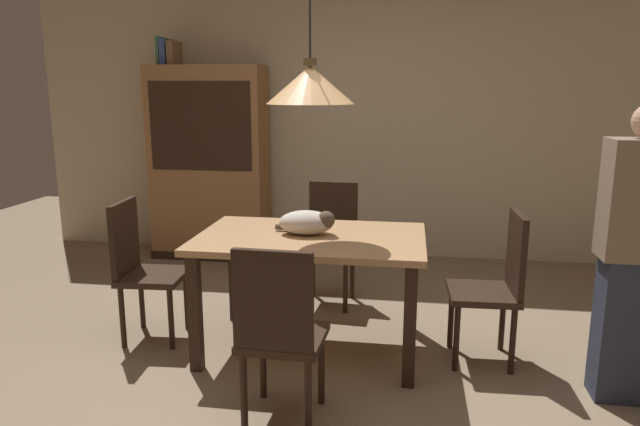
{
  "coord_description": "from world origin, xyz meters",
  "views": [
    {
      "loc": [
        0.55,
        -3.04,
        1.64
      ],
      "look_at": [
        -0.02,
        0.57,
        0.85
      ],
      "focal_mm": 32.48,
      "sensor_mm": 36.0,
      "label": 1
    }
  ],
  "objects_px": {
    "dining_table": "(311,251)",
    "chair_near_front": "(279,329)",
    "chair_right_side": "(497,281)",
    "book_brown_thick": "(174,53)",
    "chair_far_back": "(331,237)",
    "pendant_lamp": "(310,84)",
    "cat_sleeping": "(308,222)",
    "book_blue_wide": "(167,52)",
    "person_standing": "(635,257)",
    "book_green_slim": "(161,51)",
    "chair_left_side": "(141,264)",
    "hutch_bookcase": "(210,167)"
  },
  "relations": [
    {
      "from": "book_brown_thick",
      "to": "dining_table",
      "type": "bearing_deg",
      "value": -49.98
    },
    {
      "from": "chair_near_front",
      "to": "cat_sleeping",
      "type": "bearing_deg",
      "value": 91.16
    },
    {
      "from": "chair_left_side",
      "to": "cat_sleeping",
      "type": "relative_size",
      "value": 2.38
    },
    {
      "from": "cat_sleeping",
      "to": "book_blue_wide",
      "type": "relative_size",
      "value": 1.63
    },
    {
      "from": "chair_near_front",
      "to": "chair_right_side",
      "type": "relative_size",
      "value": 1.0
    },
    {
      "from": "book_blue_wide",
      "to": "book_brown_thick",
      "type": "xyz_separation_m",
      "value": [
        0.07,
        0.0,
        -0.01
      ]
    },
    {
      "from": "chair_near_front",
      "to": "book_green_slim",
      "type": "xyz_separation_m",
      "value": [
        -1.76,
        2.83,
        1.47
      ]
    },
    {
      "from": "chair_left_side",
      "to": "person_standing",
      "type": "height_order",
      "value": "person_standing"
    },
    {
      "from": "pendant_lamp",
      "to": "book_brown_thick",
      "type": "distance_m",
      "value": 2.56
    },
    {
      "from": "dining_table",
      "to": "pendant_lamp",
      "type": "height_order",
      "value": "pendant_lamp"
    },
    {
      "from": "chair_far_back",
      "to": "book_green_slim",
      "type": "height_order",
      "value": "book_green_slim"
    },
    {
      "from": "chair_left_side",
      "to": "cat_sleeping",
      "type": "distance_m",
      "value": 1.15
    },
    {
      "from": "chair_near_front",
      "to": "person_standing",
      "type": "height_order",
      "value": "person_standing"
    },
    {
      "from": "cat_sleeping",
      "to": "hutch_bookcase",
      "type": "relative_size",
      "value": 0.21
    },
    {
      "from": "cat_sleeping",
      "to": "person_standing",
      "type": "relative_size",
      "value": 0.25
    },
    {
      "from": "dining_table",
      "to": "hutch_bookcase",
      "type": "bearing_deg",
      "value": 124.38
    },
    {
      "from": "dining_table",
      "to": "chair_near_front",
      "type": "bearing_deg",
      "value": -90.22
    },
    {
      "from": "chair_left_side",
      "to": "pendant_lamp",
      "type": "bearing_deg",
      "value": 0.28
    },
    {
      "from": "chair_right_side",
      "to": "person_standing",
      "type": "distance_m",
      "value": 0.76
    },
    {
      "from": "dining_table",
      "to": "chair_far_back",
      "type": "distance_m",
      "value": 0.89
    },
    {
      "from": "chair_near_front",
      "to": "person_standing",
      "type": "distance_m",
      "value": 1.86
    },
    {
      "from": "hutch_bookcase",
      "to": "book_blue_wide",
      "type": "relative_size",
      "value": 7.71
    },
    {
      "from": "chair_left_side",
      "to": "book_blue_wide",
      "type": "xyz_separation_m",
      "value": [
        -0.58,
        1.95,
        1.46
      ]
    },
    {
      "from": "chair_right_side",
      "to": "chair_near_front",
      "type": "bearing_deg",
      "value": -142.1
    },
    {
      "from": "chair_right_side",
      "to": "cat_sleeping",
      "type": "relative_size",
      "value": 2.38
    },
    {
      "from": "person_standing",
      "to": "book_brown_thick",
      "type": "bearing_deg",
      "value": 146.08
    },
    {
      "from": "hutch_bookcase",
      "to": "book_blue_wide",
      "type": "distance_m",
      "value": 1.14
    },
    {
      "from": "book_brown_thick",
      "to": "chair_far_back",
      "type": "bearing_deg",
      "value": -33.1
    },
    {
      "from": "book_blue_wide",
      "to": "person_standing",
      "type": "distance_m",
      "value": 4.31
    },
    {
      "from": "chair_right_side",
      "to": "person_standing",
      "type": "xyz_separation_m",
      "value": [
        0.63,
        -0.34,
        0.28
      ]
    },
    {
      "from": "chair_right_side",
      "to": "book_blue_wide",
      "type": "relative_size",
      "value": 3.88
    },
    {
      "from": "chair_far_back",
      "to": "book_brown_thick",
      "type": "xyz_separation_m",
      "value": [
        -1.64,
        1.07,
        1.45
      ]
    },
    {
      "from": "chair_right_side",
      "to": "dining_table",
      "type": "bearing_deg",
      "value": -179.86
    },
    {
      "from": "pendant_lamp",
      "to": "book_blue_wide",
      "type": "relative_size",
      "value": 5.42
    },
    {
      "from": "chair_near_front",
      "to": "book_brown_thick",
      "type": "xyz_separation_m",
      "value": [
        -1.63,
        2.83,
        1.45
      ]
    },
    {
      "from": "book_blue_wide",
      "to": "person_standing",
      "type": "height_order",
      "value": "book_blue_wide"
    },
    {
      "from": "chair_right_side",
      "to": "cat_sleeping",
      "type": "bearing_deg",
      "value": 178.9
    },
    {
      "from": "chair_right_side",
      "to": "book_brown_thick",
      "type": "height_order",
      "value": "book_brown_thick"
    },
    {
      "from": "book_green_slim",
      "to": "person_standing",
      "type": "distance_m",
      "value": 4.36
    },
    {
      "from": "hutch_bookcase",
      "to": "person_standing",
      "type": "relative_size",
      "value": 1.18
    },
    {
      "from": "chair_right_side",
      "to": "chair_far_back",
      "type": "bearing_deg",
      "value": 142.07
    },
    {
      "from": "dining_table",
      "to": "chair_right_side",
      "type": "bearing_deg",
      "value": 0.14
    },
    {
      "from": "chair_far_back",
      "to": "cat_sleeping",
      "type": "distance_m",
      "value": 0.91
    },
    {
      "from": "dining_table",
      "to": "pendant_lamp",
      "type": "distance_m",
      "value": 1.01
    },
    {
      "from": "book_green_slim",
      "to": "book_brown_thick",
      "type": "height_order",
      "value": "book_green_slim"
    },
    {
      "from": "book_green_slim",
      "to": "person_standing",
      "type": "bearing_deg",
      "value": -32.92
    },
    {
      "from": "pendant_lamp",
      "to": "hutch_bookcase",
      "type": "relative_size",
      "value": 0.7
    },
    {
      "from": "chair_far_back",
      "to": "person_standing",
      "type": "distance_m",
      "value": 2.15
    },
    {
      "from": "cat_sleeping",
      "to": "book_green_slim",
      "type": "distance_m",
      "value": 2.84
    },
    {
      "from": "chair_right_side",
      "to": "cat_sleeping",
      "type": "distance_m",
      "value": 1.19
    }
  ]
}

